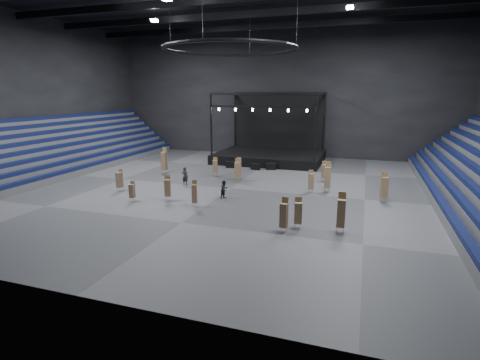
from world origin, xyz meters
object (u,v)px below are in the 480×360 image
(chair_stack_3, at_px, (168,187))
(crew_member, at_px, (224,189))
(chair_stack_13, at_px, (164,160))
(chair_stack_0, at_px, (328,177))
(flight_case_left, at_px, (231,165))
(flight_case_mid, at_px, (255,167))
(chair_stack_8, at_px, (238,168))
(man_center, at_px, (185,176))
(chair_stack_10, at_px, (215,166))
(chair_stack_4, at_px, (324,171))
(stage, at_px, (271,150))
(chair_stack_2, at_px, (195,193))
(chair_stack_7, at_px, (132,191))
(flight_case_right, at_px, (271,166))
(chair_stack_6, at_px, (384,187))
(chair_stack_1, at_px, (237,170))
(chair_stack_14, at_px, (284,215))
(chair_stack_5, at_px, (119,179))
(chair_stack_9, at_px, (298,212))
(chair_stack_12, at_px, (341,212))
(chair_stack_11, at_px, (311,181))

(chair_stack_3, distance_m, crew_member, 4.94)
(chair_stack_13, bearing_deg, chair_stack_0, -8.88)
(flight_case_left, relative_size, flight_case_mid, 1.06)
(chair_stack_8, bearing_deg, man_center, -123.82)
(chair_stack_10, relative_size, man_center, 1.15)
(chair_stack_4, bearing_deg, crew_member, -149.57)
(chair_stack_13, bearing_deg, flight_case_mid, 28.87)
(flight_case_left, height_order, flight_case_mid, flight_case_left)
(stage, xyz_separation_m, man_center, (-4.84, -16.49, -0.52))
(chair_stack_2, distance_m, chair_stack_7, 5.75)
(crew_member, bearing_deg, chair_stack_8, 27.58)
(flight_case_right, relative_size, chair_stack_6, 0.45)
(chair_stack_6, xyz_separation_m, chair_stack_13, (-23.63, 4.34, 0.18))
(flight_case_mid, relative_size, man_center, 0.60)
(chair_stack_6, distance_m, chair_stack_8, 15.11)
(flight_case_left, distance_m, crew_member, 13.91)
(stage, bearing_deg, flight_case_right, -75.99)
(flight_case_left, height_order, crew_member, crew_member)
(chair_stack_3, bearing_deg, chair_stack_1, 44.17)
(chair_stack_7, bearing_deg, chair_stack_0, 21.84)
(chair_stack_14, bearing_deg, crew_member, 143.63)
(chair_stack_5, height_order, man_center, chair_stack_5)
(flight_case_left, bearing_deg, stage, 61.67)
(chair_stack_5, distance_m, chair_stack_6, 23.95)
(chair_stack_13, xyz_separation_m, man_center, (4.79, -4.27, -0.62))
(chair_stack_9, distance_m, man_center, 15.67)
(chair_stack_10, bearing_deg, chair_stack_0, -27.19)
(chair_stack_8, bearing_deg, chair_stack_6, -3.25)
(chair_stack_12, bearing_deg, man_center, 148.71)
(chair_stack_2, bearing_deg, chair_stack_12, -27.63)
(flight_case_right, bearing_deg, flight_case_left, -175.84)
(stage, bearing_deg, chair_stack_3, -99.63)
(chair_stack_3, relative_size, chair_stack_12, 0.79)
(chair_stack_0, relative_size, man_center, 1.56)
(chair_stack_10, height_order, chair_stack_14, chair_stack_14)
(flight_case_left, bearing_deg, chair_stack_9, -58.02)
(chair_stack_9, bearing_deg, man_center, 132.11)
(flight_case_mid, xyz_separation_m, chair_stack_10, (-3.27, -4.91, 0.77))
(chair_stack_5, height_order, chair_stack_7, chair_stack_5)
(chair_stack_1, bearing_deg, chair_stack_12, -56.16)
(stage, height_order, chair_stack_5, stage)
(flight_case_right, xyz_separation_m, chair_stack_5, (-11.13, -14.51, 0.76))
(chair_stack_9, relative_size, chair_stack_10, 1.04)
(chair_stack_3, bearing_deg, man_center, 78.06)
(chair_stack_5, distance_m, chair_stack_7, 3.97)
(chair_stack_10, bearing_deg, chair_stack_6, -29.22)
(chair_stack_10, distance_m, chair_stack_13, 6.15)
(crew_member, bearing_deg, chair_stack_12, -99.21)
(chair_stack_9, height_order, chair_stack_11, chair_stack_9)
(chair_stack_3, relative_size, chair_stack_14, 0.92)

